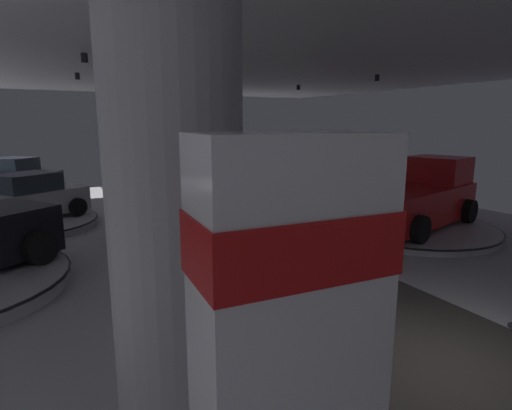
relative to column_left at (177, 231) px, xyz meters
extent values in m
cube|color=#B2B2B7|center=(4.16, -0.06, -2.77)|extent=(24.00, 44.00, 0.05)
cube|color=#383330|center=(4.16, -0.06, -2.75)|extent=(4.40, 44.00, 0.01)
cylinder|color=black|center=(0.06, 2.38, 2.57)|extent=(0.16, 0.16, 0.22)
cylinder|color=black|center=(0.08, 7.40, 2.57)|extent=(0.16, 0.16, 0.22)
cylinder|color=black|center=(0.30, 11.85, 2.57)|extent=(0.16, 0.16, 0.22)
cylinder|color=black|center=(9.67, 7.46, 2.57)|extent=(0.16, 0.16, 0.22)
cylinder|color=black|center=(9.52, 12.21, 2.57)|extent=(0.16, 0.16, 0.22)
cylinder|color=#ADADB2|center=(0.00, 0.00, 0.00)|extent=(1.31, 1.31, 5.50)
cube|color=white|center=(0.09, -1.91, -0.71)|extent=(1.13, 0.63, 3.39)
cube|color=red|center=(0.09, -1.91, 0.38)|extent=(1.16, 0.66, 0.36)
cylinder|color=#B7B7BC|center=(10.21, 5.93, -2.62)|extent=(5.56, 5.56, 0.25)
cylinder|color=black|center=(10.21, 5.93, -2.53)|extent=(5.68, 5.68, 0.05)
cube|color=red|center=(10.21, 5.93, -1.75)|extent=(5.66, 3.36, 1.20)
cube|color=red|center=(11.86, 6.35, -0.70)|extent=(2.12, 2.26, 1.00)
cube|color=#28333D|center=(11.36, 6.22, -0.70)|extent=(0.51, 1.71, 0.75)
cylinder|color=black|center=(11.72, 7.53, -2.08)|extent=(0.88, 0.48, 0.84)
cylinder|color=black|center=(12.30, 5.25, -2.08)|extent=(0.88, 0.48, 0.84)
cylinder|color=black|center=(8.12, 6.60, -2.08)|extent=(0.88, 0.48, 0.84)
cylinder|color=black|center=(8.71, 4.33, -2.08)|extent=(0.88, 0.48, 0.84)
cylinder|color=silver|center=(11.76, 12.76, -2.57)|extent=(5.92, 5.92, 0.37)
cylinder|color=black|center=(11.76, 12.76, -2.41)|extent=(6.04, 6.04, 0.05)
cube|color=#B77519|center=(11.76, 12.76, -1.77)|extent=(4.44, 3.95, 0.90)
cube|color=#2D3842|center=(11.64, 12.85, -1.02)|extent=(2.46, 2.39, 0.70)
cylinder|color=black|center=(13.50, 12.71, -2.04)|extent=(0.68, 0.58, 0.68)
cylinder|color=black|center=(12.30, 11.11, -2.04)|extent=(0.68, 0.58, 0.68)
cylinder|color=black|center=(11.21, 14.42, -2.04)|extent=(0.68, 0.58, 0.68)
cylinder|color=black|center=(10.01, 12.82, -2.04)|extent=(0.68, 0.58, 0.68)
sphere|color=white|center=(13.70, 11.93, -1.66)|extent=(0.18, 0.18, 0.18)
sphere|color=white|center=(13.11, 11.14, -1.66)|extent=(0.18, 0.18, 0.18)
cylinder|color=#B7B7BC|center=(-1.71, 12.92, -2.61)|extent=(4.72, 4.72, 0.29)
cylinder|color=black|center=(-1.71, 12.92, -2.49)|extent=(4.82, 4.82, 0.05)
cube|color=silver|center=(-1.71, 12.92, -1.85)|extent=(4.51, 3.77, 0.90)
cube|color=#2D3842|center=(-1.58, 13.00, -1.11)|extent=(2.44, 2.33, 0.70)
cylinder|color=black|center=(-2.38, 11.31, -2.12)|extent=(0.69, 0.55, 0.68)
cylinder|color=black|center=(0.03, 12.84, -2.12)|extent=(0.69, 0.55, 0.68)
cylinder|color=black|center=(-1.04, 14.53, -2.12)|extent=(0.69, 0.55, 0.68)
cylinder|color=silver|center=(10.44, 20.22, -2.61)|extent=(5.42, 5.42, 0.29)
cylinder|color=black|center=(10.44, 20.22, -2.49)|extent=(5.53, 5.53, 0.05)
cube|color=black|center=(10.44, 20.22, -1.85)|extent=(4.44, 3.96, 0.90)
cube|color=#2D3842|center=(10.56, 20.13, -1.11)|extent=(2.46, 2.39, 0.70)
cylinder|color=black|center=(8.70, 20.28, -2.12)|extent=(0.68, 0.58, 0.68)
cylinder|color=black|center=(9.90, 21.88, -2.12)|extent=(0.68, 0.58, 0.68)
cylinder|color=black|center=(10.98, 18.57, -2.12)|extent=(0.68, 0.58, 0.68)
cylinder|color=black|center=(12.18, 20.17, -2.12)|extent=(0.68, 0.58, 0.68)
sphere|color=white|center=(8.50, 21.07, -1.74)|extent=(0.18, 0.18, 0.18)
sphere|color=white|center=(9.09, 21.86, -1.74)|extent=(0.18, 0.18, 0.18)
cylinder|color=black|center=(-1.28, 7.22, -1.98)|extent=(0.85, 0.71, 0.84)
cylinder|color=silver|center=(-2.16, 20.30, -2.59)|extent=(5.38, 5.38, 0.31)
cylinder|color=black|center=(-2.16, 20.30, -2.47)|extent=(5.48, 5.48, 0.05)
cube|color=black|center=(-2.16, 20.30, -1.83)|extent=(4.24, 4.25, 0.90)
cube|color=#2D3842|center=(-2.27, 20.41, -1.08)|extent=(2.45, 2.45, 0.70)
cylinder|color=black|center=(-0.45, 19.99, -2.10)|extent=(0.64, 0.64, 0.68)
cylinder|color=black|center=(-1.86, 18.59, -2.10)|extent=(0.64, 0.64, 0.68)
cylinder|color=black|center=(-2.46, 22.02, -2.10)|extent=(0.64, 0.64, 0.68)
sphere|color=white|center=(-0.36, 19.19, -1.71)|extent=(0.18, 0.18, 0.18)
sphere|color=white|center=(-1.06, 18.49, -1.71)|extent=(0.18, 0.18, 0.18)
cylinder|color=black|center=(3.86, 7.33, -2.35)|extent=(0.14, 0.14, 0.80)
cylinder|color=black|center=(3.87, 7.50, -2.35)|extent=(0.14, 0.14, 0.80)
cylinder|color=black|center=(3.86, 7.41, -1.69)|extent=(0.32, 0.32, 0.62)
sphere|color=#99755B|center=(3.86, 7.41, -1.27)|extent=(0.22, 0.22, 0.22)
camera|label=1|loc=(-1.13, -3.79, 1.04)|focal=28.76mm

